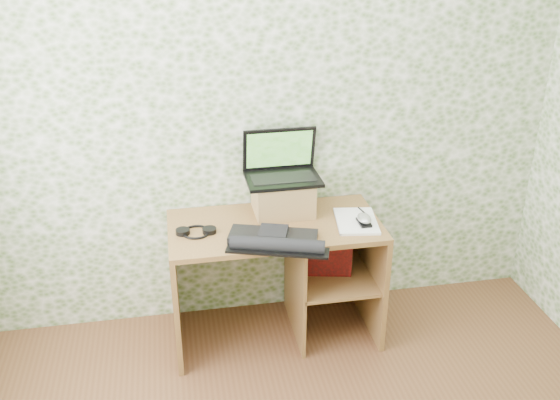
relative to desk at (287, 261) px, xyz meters
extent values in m
plane|color=white|center=(-0.08, 0.28, 0.82)|extent=(3.50, 0.00, 3.50)
cube|color=brown|center=(-0.08, -0.03, 0.25)|extent=(1.20, 0.60, 0.03)
cube|color=brown|center=(-0.66, -0.03, -0.12)|extent=(0.03, 0.60, 0.72)
cube|color=brown|center=(0.51, -0.03, -0.12)|extent=(0.03, 0.60, 0.72)
cube|color=brown|center=(0.04, -0.03, -0.12)|extent=(0.02, 0.56, 0.72)
cube|color=brown|center=(0.27, -0.03, -0.10)|extent=(0.46, 0.56, 0.02)
cube|color=brown|center=(0.28, 0.26, -0.12)|extent=(0.48, 0.02, 0.72)
cube|color=#A47C49|center=(0.00, 0.12, 0.37)|extent=(0.34, 0.28, 0.20)
cube|color=black|center=(0.00, 0.12, 0.48)|extent=(0.43, 0.30, 0.02)
cube|color=black|center=(0.00, 0.10, 0.49)|extent=(0.37, 0.16, 0.00)
cube|color=black|center=(0.00, 0.23, 0.62)|extent=(0.43, 0.07, 0.26)
cube|color=#29601B|center=(0.00, 0.23, 0.62)|extent=(0.38, 0.06, 0.22)
cube|color=black|center=(-0.12, -0.21, 0.29)|extent=(0.50, 0.31, 0.04)
cube|color=black|center=(-0.12, -0.21, 0.30)|extent=(0.19, 0.19, 0.06)
cylinder|color=black|center=(-0.12, -0.33, 0.31)|extent=(0.49, 0.22, 0.08)
cube|color=black|center=(-0.12, -0.34, 0.28)|extent=(0.54, 0.27, 0.01)
torus|color=black|center=(-0.52, -0.06, 0.28)|extent=(0.17, 0.17, 0.01)
cylinder|color=black|center=(-0.59, -0.05, 0.28)|extent=(0.08, 0.08, 0.03)
cylinder|color=black|center=(-0.45, -0.06, 0.28)|extent=(0.08, 0.08, 0.03)
cube|color=white|center=(0.38, -0.09, 0.28)|extent=(0.27, 0.35, 0.02)
ellipsoid|color=#BDBDC0|center=(0.41, -0.14, 0.30)|extent=(0.08, 0.12, 0.04)
cylinder|color=black|center=(0.45, -0.01, 0.29)|extent=(0.03, 0.14, 0.01)
cube|color=#9E0E0E|center=(0.24, -0.03, 0.07)|extent=(0.28, 0.14, 0.32)
camera|label=1|loc=(-0.62, -3.11, 1.90)|focal=40.00mm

